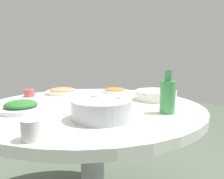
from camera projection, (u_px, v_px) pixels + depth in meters
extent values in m
cylinder|color=#99999E|center=(93.00, 164.00, 1.36)|extent=(0.14, 0.14, 0.67)
cylinder|color=white|center=(92.00, 108.00, 1.30)|extent=(1.28, 1.28, 0.04)
cylinder|color=#B2B5BA|center=(102.00, 109.00, 1.00)|extent=(0.27, 0.27, 0.09)
ellipsoid|color=white|center=(102.00, 108.00, 1.00)|extent=(0.22, 0.22, 0.10)
cube|color=white|center=(108.00, 96.00, 1.06)|extent=(0.16, 0.11, 0.01)
cylinder|color=white|center=(156.00, 95.00, 1.44)|extent=(0.27, 0.27, 0.06)
cylinder|color=black|center=(156.00, 96.00, 1.44)|extent=(0.23, 0.23, 0.04)
cylinder|color=silver|center=(156.00, 92.00, 1.44)|extent=(0.03, 0.29, 0.01)
cylinder|color=silver|center=(21.00, 109.00, 1.14)|extent=(0.24, 0.24, 0.02)
ellipsoid|color=#2A6B2A|center=(21.00, 105.00, 1.14)|extent=(0.17, 0.17, 0.05)
cylinder|color=silver|center=(62.00, 92.00, 1.68)|extent=(0.24, 0.24, 0.03)
ellipsoid|color=#DD8559|center=(62.00, 90.00, 1.67)|extent=(0.19, 0.19, 0.03)
cylinder|color=white|center=(115.00, 91.00, 1.74)|extent=(0.20, 0.20, 0.02)
ellipsoid|color=#B66B30|center=(115.00, 89.00, 1.73)|extent=(0.16, 0.16, 0.03)
cylinder|color=#41934F|center=(168.00, 97.00, 1.09)|extent=(0.08, 0.08, 0.16)
cylinder|color=#41934F|center=(168.00, 76.00, 1.08)|extent=(0.03, 0.03, 0.06)
cylinder|color=#C84D4B|center=(29.00, 93.00, 1.55)|extent=(0.07, 0.07, 0.05)
cylinder|color=silver|center=(32.00, 130.00, 0.75)|extent=(0.08, 0.08, 0.07)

